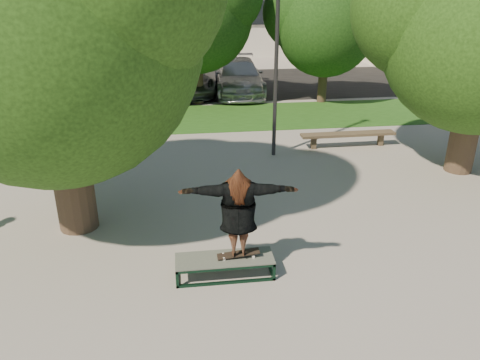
{
  "coord_description": "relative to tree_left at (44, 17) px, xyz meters",
  "views": [
    {
      "loc": [
        -1.88,
        -8.56,
        5.06
      ],
      "look_at": [
        -0.65,
        0.6,
        1.1
      ],
      "focal_mm": 35.0,
      "sensor_mm": 36.0,
      "label": 1
    }
  ],
  "objects": [
    {
      "name": "car_dark",
      "position": [
        0.81,
        12.52,
        -3.74
      ],
      "size": [
        1.55,
        4.18,
        1.37
      ],
      "primitive_type": "imported",
      "rotation": [
        0.0,
        0.0,
        0.03
      ],
      "color": "black",
      "rests_on": "asphalt_strip"
    },
    {
      "name": "bench",
      "position": [
        7.84,
        4.32,
        -4.02
      ],
      "size": [
        3.13,
        0.45,
        0.48
      ],
      "rotation": [
        0.0,
        0.0,
        0.01
      ],
      "color": "brown",
      "rests_on": "ground"
    },
    {
      "name": "ground",
      "position": [
        4.29,
        -1.09,
        -4.42
      ],
      "size": [
        120.0,
        120.0,
        0.0
      ],
      "primitive_type": "plane",
      "color": "gray",
      "rests_on": "ground"
    },
    {
      "name": "grind_box",
      "position": [
        3.1,
        -2.38,
        -4.23
      ],
      "size": [
        1.8,
        0.6,
        0.38
      ],
      "color": "black",
      "rests_on": "ground"
    },
    {
      "name": "grass_strip",
      "position": [
        5.29,
        8.41,
        -4.41
      ],
      "size": [
        30.0,
        4.0,
        0.02
      ],
      "primitive_type": "cube",
      "color": "#1C4513",
      "rests_on": "ground"
    },
    {
      "name": "lamppost",
      "position": [
        5.29,
        3.91,
        -1.27
      ],
      "size": [
        0.25,
        0.15,
        6.11
      ],
      "color": "#2D2D30",
      "rests_on": "ground"
    },
    {
      "name": "skater_rig",
      "position": [
        3.36,
        -2.38,
        -3.13
      ],
      "size": [
        2.1,
        0.75,
        1.75
      ],
      "rotation": [
        0.0,
        0.0,
        3.05
      ],
      "color": "white",
      "rests_on": "grind_box"
    },
    {
      "name": "car_silver_b",
      "position": [
        5.35,
        12.71,
        -3.63
      ],
      "size": [
        2.51,
        5.55,
        1.58
      ],
      "primitive_type": "imported",
      "rotation": [
        0.0,
        0.0,
        -0.06
      ],
      "color": "#B7B7BC",
      "rests_on": "asphalt_strip"
    },
    {
      "name": "car_silver_a",
      "position": [
        -1.05,
        12.94,
        -3.64
      ],
      "size": [
        2.67,
        4.84,
        1.56
      ],
      "primitive_type": "imported",
      "rotation": [
        0.0,
        0.0,
        -0.19
      ],
      "color": "#BCBBC0",
      "rests_on": "asphalt_strip"
    },
    {
      "name": "asphalt_strip",
      "position": [
        4.29,
        14.91,
        -4.42
      ],
      "size": [
        40.0,
        8.0,
        0.01
      ],
      "primitive_type": "cube",
      "color": "black",
      "rests_on": "ground"
    },
    {
      "name": "bg_tree_mid",
      "position": [
        3.22,
        10.98,
        -0.41
      ],
      "size": [
        5.76,
        4.92,
        6.24
      ],
      "color": "#38281E",
      "rests_on": "ground"
    },
    {
      "name": "bg_tree_left",
      "position": [
        -2.28,
        9.98,
        -0.69
      ],
      "size": [
        5.28,
        4.51,
        5.77
      ],
      "color": "#38281E",
      "rests_on": "ground"
    },
    {
      "name": "car_grey",
      "position": [
        2.58,
        12.84,
        -3.68
      ],
      "size": [
        3.46,
        5.7,
        1.48
      ],
      "primitive_type": "imported",
      "rotation": [
        0.0,
        0.0,
        0.2
      ],
      "color": "#58585D",
      "rests_on": "asphalt_strip"
    },
    {
      "name": "bg_tree_right",
      "position": [
        8.73,
        10.47,
        -0.93
      ],
      "size": [
        5.04,
        4.31,
        5.43
      ],
      "color": "#38281E",
      "rests_on": "ground"
    },
    {
      "name": "tree_left",
      "position": [
        0.0,
        0.0,
        0.0
      ],
      "size": [
        6.96,
        5.95,
        7.12
      ],
      "color": "#38281E",
      "rests_on": "ground"
    }
  ]
}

